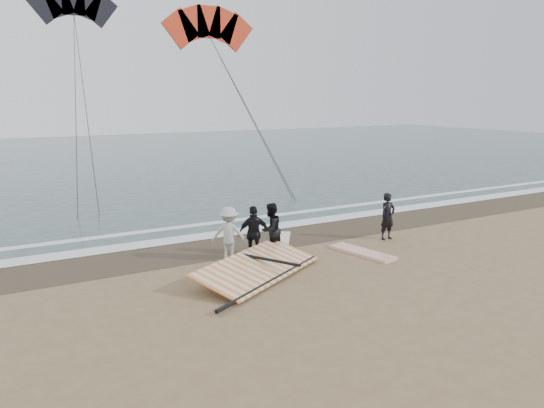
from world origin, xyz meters
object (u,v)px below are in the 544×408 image
Objects in this scene: board_white at (362,252)px; sail_rig at (254,269)px; board_cream at (280,241)px; man_main at (388,216)px.

sail_rig reaches higher than board_white.
board_cream is at bearing 112.17° from board_white.
sail_rig is (-5.91, -1.11, -0.64)m from man_main.
board_white is at bearing -155.44° from man_main.
board_white is 4.02m from sail_rig.
man_main is 0.70× the size of board_cream.
board_white is (-1.89, -0.97, -0.79)m from man_main.
board_white is at bearing 2.00° from sail_rig.
sail_rig is (-2.38, -2.59, 0.15)m from board_cream.
man_main reaches higher than board_white.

